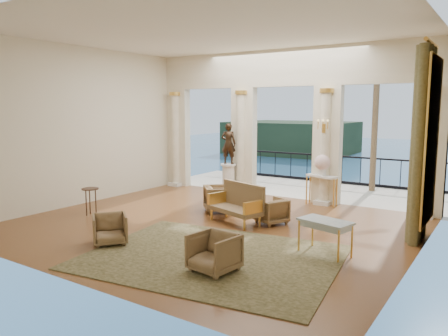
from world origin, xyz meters
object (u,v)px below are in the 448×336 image
Objects in this scene: armchair_b at (214,251)px; pedestal at (228,180)px; armchair_a at (110,228)px; game_table at (325,224)px; armchair_d at (219,197)px; side_table at (90,192)px; settee at (238,203)px; statue at (228,144)px; console_table at (322,180)px; armchair_c at (271,210)px.

pedestal is (-3.46, 5.79, 0.10)m from armchair_b.
armchair_a is 4.31m from game_table.
armchair_a is at bearing 131.49° from armchair_d.
armchair_a is at bearing -174.34° from armchair_b.
side_table is at bearing 85.78° from armchair_d.
armchair_b reaches higher than side_table.
settee is 3.90m from side_table.
settee is 2.23× the size of side_table.
statue is (-2.11, 2.82, 1.16)m from settee.
armchair_d is 0.79× the size of pedestal.
armchair_d is 0.60× the size of statue.
pedestal is at bearing -79.27° from statue.
side_table is (-4.59, -4.42, -0.11)m from console_table.
settee reaches higher than side_table.
armchair_d is at bearing -62.73° from pedestal.
console_table reaches higher than armchair_c.
armchair_a is at bearing -81.94° from pedestal.
game_table is at bearing 124.57° from statue.
armchair_c is at bearing 7.07° from armchair_a.
side_table is (-1.50, -4.29, 0.13)m from pedestal.
armchair_c is 2.40m from game_table.
game_table is 6.22m from side_table.
armchair_a is at bearing -5.53° from armchair_c.
armchair_a is at bearing -90.26° from console_table.
armchair_d reaches higher than armchair_c.
pedestal reaches higher than armchair_b.
armchair_b is 0.57× the size of statue.
console_table is (-0.37, 5.92, 0.35)m from armchair_b.
console_table is (0.28, 2.58, 0.38)m from armchair_c.
pedestal is 4.55m from side_table.
armchair_a is at bearing 82.23° from statue.
armchair_c is at bearing 23.12° from side_table.
settee is (-1.35, 2.97, 0.11)m from armchair_b.
armchair_c is 0.52× the size of statue.
armchair_d is 1.21m from settee.
console_table is at bearing 125.85° from game_table.
statue is at bearing -63.43° from pedestal.
armchair_a is 2.65m from armchair_b.
armchair_c is 4.70m from side_table.
pedestal reaches higher than settee.
settee is at bearing 22.23° from side_table.
console_table is at bearing 89.67° from settee.
settee is 2.82m from game_table.
armchair_c is 0.43× the size of settee.
armchair_b is at bearing 169.16° from armchair_d.
armchair_d is 2.42m from pedestal.
side_table is (-4.96, 1.50, 0.24)m from armchair_b.
game_table is (1.89, -1.44, 0.26)m from armchair_c.
armchair_c is 0.81m from settee.
statue is 1.33× the size of console_table.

